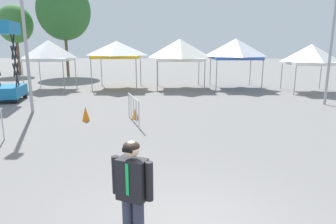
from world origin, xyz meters
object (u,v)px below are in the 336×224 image
Objects in this scene: light_pole_near_lift at (23,14)px; traffic_cone_near_barrier at (135,114)px; canopy_tent_behind_right at (236,49)px; scissor_lift at (7,78)px; canopy_tent_right_of_center at (117,50)px; light_pole_opposite_side at (335,15)px; tree_behind_tents_center at (64,11)px; canopy_tent_far_left at (311,54)px; traffic_cone_lot_center at (86,114)px; crowd_barrier_near_person at (133,104)px; person_foreground at (132,191)px; tree_behind_tents_left at (15,24)px; canopy_tent_behind_center at (180,50)px; canopy_tent_behind_left at (49,50)px.

traffic_cone_near_barrier is (4.99, -1.11, -4.16)m from light_pole_near_lift.
scissor_lift reaches higher than canopy_tent_behind_right.
canopy_tent_right_of_center is 13.62m from light_pole_opposite_side.
canopy_tent_right_of_center is at bearing -52.01° from tree_behind_tents_center.
traffic_cone_lot_center is at bearing -145.82° from canopy_tent_far_left.
canopy_tent_behind_right is 12.15m from crowd_barrier_near_person.
light_pole_near_lift is at bearing 160.90° from crowd_barrier_near_person.
scissor_lift is at bearing 125.68° from person_foreground.
light_pole_near_lift is at bearing -155.73° from canopy_tent_far_left.
traffic_cone_near_barrier is (-0.03, 0.63, -0.52)m from crowd_barrier_near_person.
light_pole_near_lift is 6.44m from crowd_barrier_near_person.
tree_behind_tents_left is (-12.59, 9.92, 2.45)m from canopy_tent_right_of_center.
canopy_tent_behind_center reaches higher than canopy_tent_far_left.
canopy_tent_behind_left reaches higher than canopy_tent_far_left.
traffic_cone_near_barrier is (-5.89, -9.82, -2.58)m from canopy_tent_behind_right.
crowd_barrier_near_person is 0.82m from traffic_cone_near_barrier.
canopy_tent_far_left is (4.64, -1.71, -0.33)m from canopy_tent_behind_right.
traffic_cone_lot_center is at bearing -56.12° from tree_behind_tents_left.
canopy_tent_behind_right is 14.87m from scissor_lift.
light_pole_opposite_side is 29.35m from tree_behind_tents_left.
scissor_lift is at bearing -133.51° from canopy_tent_right_of_center.
canopy_tent_behind_center is 1.79× the size of crowd_barrier_near_person.
canopy_tent_far_left reaches higher than crowd_barrier_near_person.
traffic_cone_lot_center is (5.33, -9.23, -2.41)m from canopy_tent_behind_left.
canopy_tent_far_left is at bearing 37.60° from traffic_cone_near_barrier.
canopy_tent_far_left is 0.40× the size of light_pole_opposite_side.
light_pole_near_lift is 1.07× the size of tree_behind_tents_left.
canopy_tent_behind_left is at bearing -76.33° from tree_behind_tents_center.
canopy_tent_far_left is 22.97m from tree_behind_tents_center.
scissor_lift is 2.43× the size of person_foreground.
canopy_tent_behind_left is 5.61× the size of traffic_cone_lot_center.
scissor_lift reaches higher than traffic_cone_lot_center.
tree_behind_tents_left reaches higher than person_foreground.
tree_behind_tents_center is (-7.02, 8.98, 3.64)m from canopy_tent_right_of_center.
canopy_tent_behind_left is at bearing 106.85° from light_pole_near_lift.
crowd_barrier_near_person is (-5.86, -10.44, -2.06)m from canopy_tent_behind_right.
canopy_tent_behind_center is 8.78m from canopy_tent_far_left.
canopy_tent_right_of_center reaches higher than crowd_barrier_near_person.
tree_behind_tents_center is 21.15m from traffic_cone_lot_center.
canopy_tent_right_of_center is 1.90× the size of person_foreground.
canopy_tent_behind_left is 4.73m from canopy_tent_right_of_center.
light_pole_opposite_side is at bearing -101.90° from canopy_tent_far_left.
scissor_lift is at bearing 133.20° from light_pole_near_lift.
crowd_barrier_near_person is 2.09m from traffic_cone_lot_center.
canopy_tent_behind_left is at bearing -52.98° from tree_behind_tents_left.
canopy_tent_behind_left is at bearing 129.70° from traffic_cone_near_barrier.
person_foreground is at bearing -77.83° from canopy_tent_right_of_center.
scissor_lift reaches higher than canopy_tent_behind_left.
tree_behind_tents_left is (-7.50, 15.27, 3.93)m from scissor_lift.
person_foreground is (8.53, -17.24, -1.69)m from canopy_tent_behind_left.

